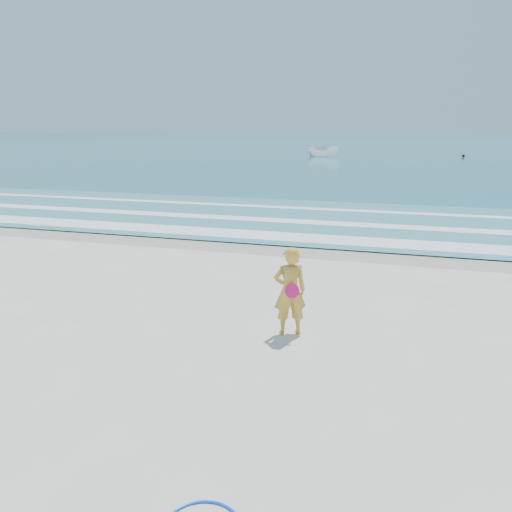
# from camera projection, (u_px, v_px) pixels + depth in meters

# --- Properties ---
(ground) EXTENTS (400.00, 400.00, 0.00)m
(ground) POSITION_uv_depth(u_px,v_px,m) (184.00, 384.00, 7.60)
(ground) COLOR silver
(ground) RESTS_ON ground
(wet_sand) EXTENTS (400.00, 2.40, 0.00)m
(wet_sand) POSITION_uv_depth(u_px,v_px,m) (301.00, 248.00, 15.95)
(wet_sand) COLOR #B2A893
(wet_sand) RESTS_ON ground
(ocean) EXTENTS (400.00, 190.00, 0.04)m
(ocean) POSITION_uv_depth(u_px,v_px,m) (391.00, 144.00, 105.02)
(ocean) COLOR #19727F
(ocean) RESTS_ON ground
(shallow) EXTENTS (400.00, 10.00, 0.01)m
(shallow) POSITION_uv_depth(u_px,v_px,m) (325.00, 219.00, 20.58)
(shallow) COLOR #59B7AD
(shallow) RESTS_ON ocean
(foam_near) EXTENTS (400.00, 1.40, 0.01)m
(foam_near) POSITION_uv_depth(u_px,v_px,m) (308.00, 238.00, 17.14)
(foam_near) COLOR white
(foam_near) RESTS_ON shallow
(foam_mid) EXTENTS (400.00, 0.90, 0.01)m
(foam_mid) POSITION_uv_depth(u_px,v_px,m) (322.00, 223.00, 19.83)
(foam_mid) COLOR white
(foam_mid) RESTS_ON shallow
(foam_far) EXTENTS (400.00, 0.60, 0.01)m
(foam_far) POSITION_uv_depth(u_px,v_px,m) (333.00, 210.00, 22.89)
(foam_far) COLOR white
(foam_far) RESTS_ON shallow
(boat) EXTENTS (4.22, 1.79, 1.60)m
(boat) POSITION_uv_depth(u_px,v_px,m) (324.00, 150.00, 61.02)
(boat) COLOR white
(boat) RESTS_ON ocean
(buoy) EXTENTS (0.35, 0.35, 0.35)m
(buoy) POSITION_uv_depth(u_px,v_px,m) (463.00, 156.00, 60.33)
(buoy) COLOR black
(buoy) RESTS_ON ocean
(woman) EXTENTS (0.72, 0.62, 1.68)m
(woman) POSITION_uv_depth(u_px,v_px,m) (290.00, 291.00, 9.22)
(woman) COLOR gold
(woman) RESTS_ON ground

